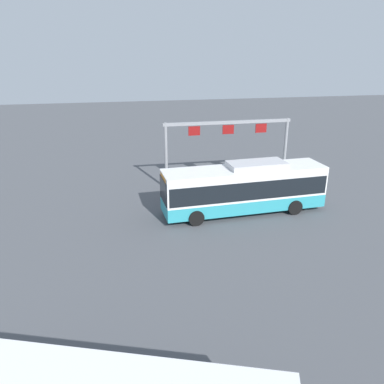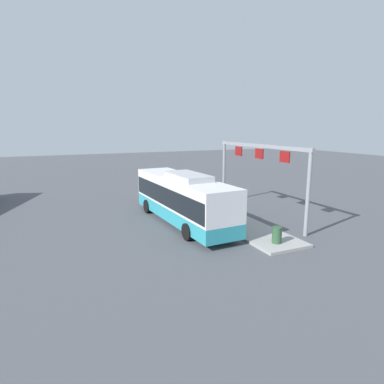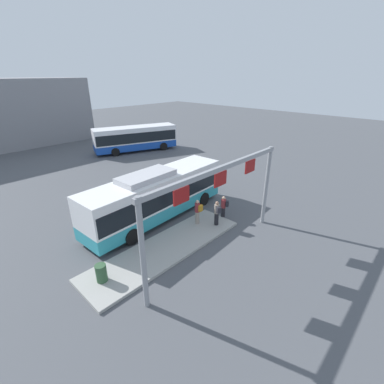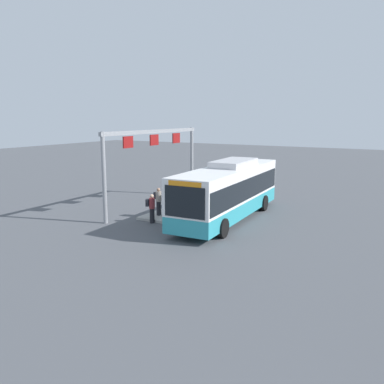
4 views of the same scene
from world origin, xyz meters
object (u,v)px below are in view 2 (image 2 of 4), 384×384
object	(u,v)px
bus_main	(182,197)
trash_bin	(277,235)
person_boarding	(208,197)
person_waiting_mid	(211,201)
person_waiting_near	(219,198)

from	to	relation	value
bus_main	trash_bin	size ratio (longest dim) A/B	12.13
trash_bin	person_boarding	bearing A→B (deg)	-2.44
person_waiting_mid	trash_bin	bearing A→B (deg)	85.48
person_boarding	person_waiting_near	bearing A→B (deg)	79.82
person_boarding	trash_bin	distance (m)	9.02
bus_main	person_waiting_mid	xyz separation A→B (m)	(1.07, -2.74, -0.76)
bus_main	person_boarding	xyz separation A→B (m)	(2.98, -3.41, -0.92)
person_boarding	bus_main	bearing A→B (deg)	14.36
bus_main	person_boarding	world-z (taller)	bus_main
person_boarding	person_waiting_near	distance (m)	1.27
trash_bin	bus_main	bearing A→B (deg)	26.67
person_waiting_near	person_waiting_mid	size ratio (longest dim) A/B	1.00
bus_main	trash_bin	distance (m)	6.86
bus_main	trash_bin	world-z (taller)	bus_main
bus_main	person_waiting_mid	distance (m)	3.04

